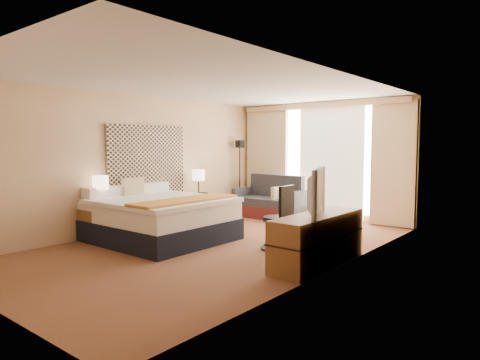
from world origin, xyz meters
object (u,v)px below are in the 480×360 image
Objects in this scene: television at (310,192)px; desk_chair at (280,221)px; loveseat at (270,203)px; nightstand_right at (199,208)px; lamp_left at (100,183)px; media_dresser at (318,239)px; nightstand_left at (98,224)px; bed at (160,218)px; lamp_right at (199,176)px; floor_lamp at (240,162)px.

desk_chair is at bearing 36.23° from television.
television reaches higher than loveseat.
nightstand_right is 1.64m from loveseat.
media_dresser is at bearing 14.98° from lamp_left.
nightstand_left is 2.50m from nightstand_right.
media_dresser is 0.95m from desk_chair.
nightstand_right is 2.54m from lamp_left.
desk_chair is 1.80× the size of lamp_left.
loveseat is at bearing 125.31° from desk_chair.
nightstand_left is 3.96m from loveseat.
bed is 1.42× the size of loveseat.
loveseat is 1.81m from lamp_right.
lamp_left reaches higher than desk_chair.
lamp_left is at bearing -89.79° from floor_lamp.
nightstand_left is 0.50× the size of television.
nightstand_right is 0.31× the size of media_dresser.
nightstand_left is at bearing -89.95° from floor_lamp.
desk_chair is (2.02, 0.71, 0.07)m from bed.
television is at bearing -22.91° from lamp_right.
floor_lamp is at bearing 136.07° from desk_chair.
nightstand_left is at bearing -139.32° from bed.
lamp_left is at bearing -103.61° from loveseat.
lamp_left reaches higher than nightstand_left.
nightstand_right is 1.98m from bed.
floor_lamp is 1.50m from lamp_right.
media_dresser is 1.02× the size of floor_lamp.
loveseat is at bearing 87.90° from bed.
floor_lamp is at bearing 90.21° from lamp_left.
nightstand_right is 0.72m from lamp_right.
lamp_left is (-2.81, -1.34, 0.53)m from desk_chair.
loveseat is 3.10m from desk_chair.
television is at bearing -33.93° from desk_chair.
nightstand_right is at bearing -89.86° from floor_lamp.
lamp_left reaches higher than loveseat.
lamp_right reaches higher than media_dresser.
lamp_right is (0.05, -0.08, 0.72)m from nightstand_right.
lamp_left reaches higher than bed.
lamp_left is at bearing -165.02° from media_dresser.
nightstand_right is 3.97m from media_dresser.
nightstand_right is 1.70m from floor_lamp.
nightstand_left is 1.00× the size of nightstand_right.
loveseat is (0.92, 1.35, 0.04)m from nightstand_right.
bed is at bearing 71.83° from television.
nightstand_right is (0.00, 2.50, 0.00)m from nightstand_left.
lamp_left is at bearing -141.62° from bed.
bed reaches higher than nightstand_left.
lamp_right is (0.06, -1.48, -0.26)m from floor_lamp.
media_dresser reaches higher than nightstand_right.
television reaches higher than bed.
floor_lamp is at bearing 92.17° from lamp_right.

